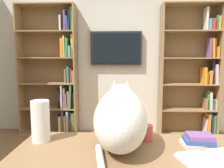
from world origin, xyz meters
TOP-DOWN VIEW (x-y plane):
  - wall_back at (0.00, -2.23)m, footprint 4.52×0.06m
  - bookshelf_left at (-1.25, -2.07)m, footprint 0.92×0.28m
  - bookshelf_right at (1.03, -2.06)m, footprint 0.95×0.28m
  - wall_mounted_tv at (0.03, -2.15)m, footprint 0.84×0.07m
  - cat at (-0.06, 0.28)m, footprint 0.30×0.69m
  - open_binder at (-0.53, 0.46)m, footprint 0.38×0.30m
  - paper_towel_roll at (0.43, 0.24)m, footprint 0.11×0.11m
  - coffee_mug at (-0.22, 0.20)m, footprint 0.08×0.08m
  - desk_book_stack at (-0.52, 0.27)m, footprint 0.19×0.14m

SIDE VIEW (x-z plane):
  - open_binder at x=-0.53m, z-range 0.76..0.78m
  - desk_book_stack at x=-0.52m, z-range 0.76..0.83m
  - coffee_mug at x=-0.22m, z-range 0.76..0.86m
  - paper_towel_roll at x=0.43m, z-range 0.76..1.02m
  - cat at x=-0.06m, z-range 0.76..1.12m
  - bookshelf_right at x=1.03m, z-range -0.07..2.05m
  - bookshelf_left at x=-1.25m, z-range -0.02..2.10m
  - wall_back at x=0.00m, z-range 0.00..2.70m
  - wall_mounted_tv at x=0.03m, z-range 1.15..1.70m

